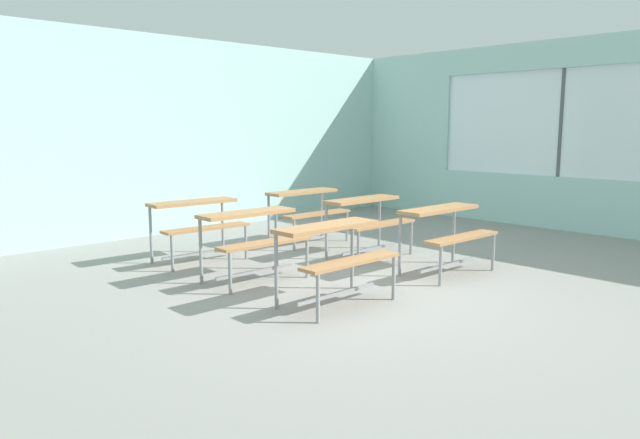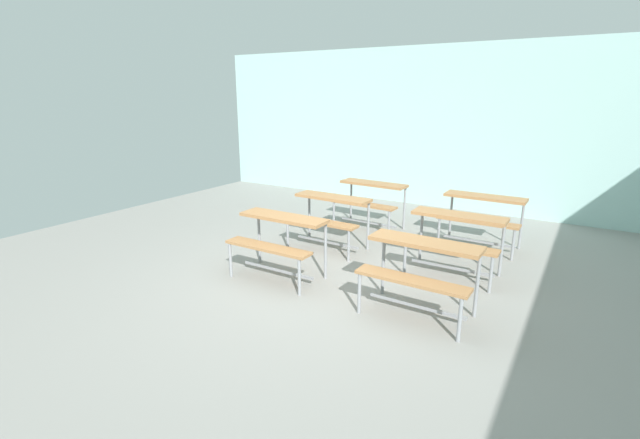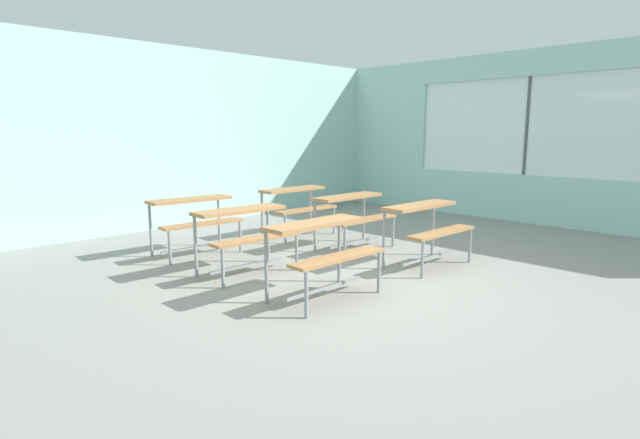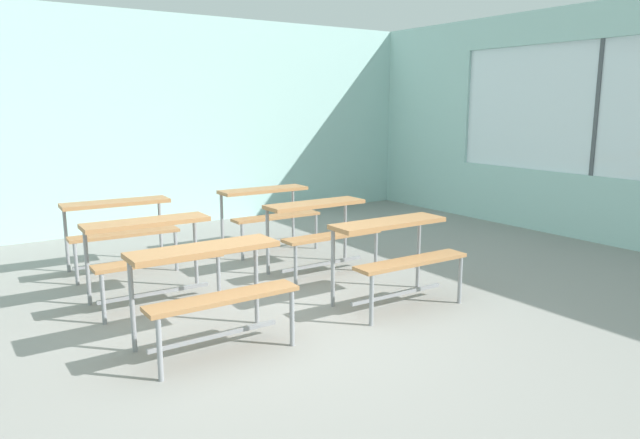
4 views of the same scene
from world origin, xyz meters
The scene contains 9 objects.
ground centered at (0.00, 0.00, -0.03)m, with size 10.00×9.00×0.05m, color gray.
wall_back centered at (0.00, 4.50, 1.50)m, with size 10.00×0.12×3.00m, color #A8D1CC.
wall_right centered at (5.00, -0.13, 1.45)m, with size 0.12×9.00×3.00m.
desk_bench_r0c0 centered at (-0.50, 0.04, 0.56)m, with size 1.10×0.59×0.74m.
desk_bench_r0c1 centered at (1.24, 0.01, 0.56)m, with size 1.11×0.61×0.74m.
desk_bench_r1c0 centered at (-0.53, 1.25, 0.56)m, with size 1.11×0.62×0.74m.
desk_bench_r1c1 centered at (1.26, 1.20, 0.56)m, with size 1.10×0.59×0.74m.
desk_bench_r2c0 centered at (-0.47, 2.46, 0.56)m, with size 1.13×0.65×0.74m.
desk_bench_r2c1 centered at (1.30, 2.41, 0.56)m, with size 1.11×0.61×0.74m.
Camera 3 is at (-3.80, -3.30, 1.60)m, focal length 28.00 mm.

